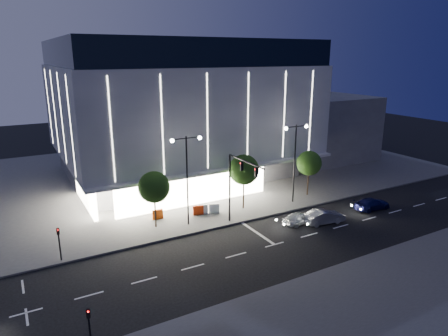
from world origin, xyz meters
name	(u,v)px	position (x,y,z in m)	size (l,w,h in m)	color
ground	(247,243)	(0.00, 0.00, 0.00)	(160.00, 160.00, 0.00)	black
sidewalk_museum	(188,170)	(5.00, 24.00, 0.07)	(70.00, 40.00, 0.15)	#474747
sidewalk_near	(398,294)	(5.00, -12.00, 0.07)	(70.00, 10.00, 0.15)	#474747
museum	(177,109)	(2.98, 22.31, 9.27)	(30.00, 25.80, 18.00)	#4C4C51
annex_building	(302,125)	(26.00, 24.00, 5.00)	(16.00, 20.00, 10.00)	#4C4C51
traffic_mast	(237,178)	(1.00, 3.34, 5.03)	(0.33, 5.89, 7.07)	black
street_lamp_west	(187,168)	(-3.00, 6.00, 5.96)	(3.16, 0.36, 9.00)	black
street_lamp_east	(295,152)	(10.00, 6.00, 5.96)	(3.16, 0.36, 9.00)	black
ped_signal_far	(59,241)	(-15.00, 4.50, 1.89)	(0.22, 0.24, 3.00)	black
ped_signal_near	(89,326)	(-15.00, -7.50, 1.89)	(0.22, 0.24, 3.00)	black
tree_left	(154,189)	(-5.97, 7.02, 4.03)	(3.02, 3.02, 5.72)	black
tree_mid	(244,171)	(4.03, 7.02, 4.33)	(3.25, 3.25, 6.15)	black
tree_right	(309,164)	(13.03, 7.02, 3.88)	(2.91, 2.91, 5.51)	black
car_lead	(299,218)	(6.84, 1.02, 0.62)	(1.46, 3.63, 1.24)	#A9ADB1
car_second	(324,217)	(9.08, -0.07, 0.71)	(1.49, 4.28, 1.41)	#999CA0
car_third	(372,204)	(16.27, 0.21, 0.63)	(1.76, 4.32, 1.25)	#14164E
barrier_a	(158,214)	(-5.18, 8.73, 0.65)	(1.10, 0.25, 1.00)	#ED4D0D
barrier_b	(202,209)	(-0.60, 7.73, 0.65)	(1.10, 0.25, 1.00)	white
barrier_c	(198,210)	(-1.09, 7.74, 0.65)	(1.10, 0.25, 1.00)	red
barrier_d	(214,208)	(0.63, 7.43, 0.65)	(1.10, 0.25, 1.00)	white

